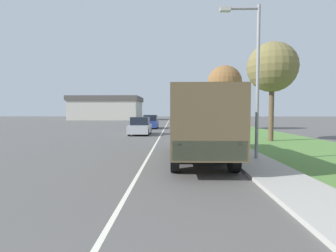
{
  "coord_description": "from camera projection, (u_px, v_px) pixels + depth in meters",
  "views": [
    {
      "loc": [
        1.2,
        0.28,
        2.1
      ],
      "look_at": [
        0.91,
        13.5,
        1.4
      ],
      "focal_mm": 28.0,
      "sensor_mm": 36.0,
      "label": 1
    }
  ],
  "objects": [
    {
      "name": "lamp_post",
      "position": [
        253.0,
        67.0,
        11.05
      ],
      "size": [
        1.69,
        0.24,
        6.46
      ],
      "color": "gray",
      "rests_on": "sidewalk_right"
    },
    {
      "name": "military_truck",
      "position": [
        198.0,
        121.0,
        11.53
      ],
      "size": [
        2.35,
        7.89,
        2.98
      ],
      "color": "#474C38",
      "rests_on": "ground"
    },
    {
      "name": "tree_mid_right",
      "position": [
        272.0,
        68.0,
        18.76
      ],
      "size": [
        3.56,
        3.56,
        7.09
      ],
      "color": "brown",
      "rests_on": "grass_strip_right"
    },
    {
      "name": "car_second_ahead",
      "position": [
        151.0,
        122.0,
        33.93
      ],
      "size": [
        1.87,
        4.26,
        1.74
      ],
      "color": "navy",
      "rests_on": "ground"
    },
    {
      "name": "building_distant",
      "position": [
        107.0,
        108.0,
        72.69
      ],
      "size": [
        18.48,
        13.96,
        6.35
      ],
      "color": "beige",
      "rests_on": "ground"
    },
    {
      "name": "ground_plane",
      "position": [
        166.0,
        126.0,
        39.79
      ],
      "size": [
        180.0,
        180.0,
        0.0
      ],
      "primitive_type": "plane",
      "color": "#565451"
    },
    {
      "name": "tree_far_right",
      "position": [
        225.0,
        83.0,
        31.5
      ],
      "size": [
        4.13,
        4.13,
        7.69
      ],
      "color": "brown",
      "rests_on": "grass_strip_right"
    },
    {
      "name": "sidewalk_right",
      "position": [
        196.0,
        126.0,
        39.69
      ],
      "size": [
        1.8,
        120.0,
        0.12
      ],
      "color": "#ADAAA3",
      "rests_on": "ground"
    },
    {
      "name": "lane_centre_stripe",
      "position": [
        166.0,
        126.0,
        39.79
      ],
      "size": [
        0.12,
        120.0,
        0.0
      ],
      "color": "silver",
      "rests_on": "ground"
    },
    {
      "name": "car_nearest_ahead",
      "position": [
        140.0,
        127.0,
        24.5
      ],
      "size": [
        1.85,
        4.0,
        1.64
      ],
      "color": "#B7BABF",
      "rests_on": "ground"
    },
    {
      "name": "grass_strip_right",
      "position": [
        225.0,
        126.0,
        39.59
      ],
      "size": [
        7.0,
        120.0,
        0.02
      ],
      "color": "#56843D",
      "rests_on": "ground"
    }
  ]
}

